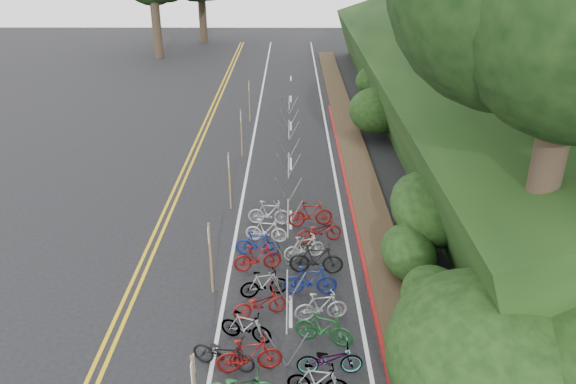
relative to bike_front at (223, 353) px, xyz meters
The scene contains 7 objects.
road_markings 8.55m from the bike_front, 94.71° to the left, with size 7.47×80.00×0.01m.
red_curb 11.30m from the bike_front, 67.25° to the left, with size 0.25×28.00×0.10m, color maroon.
embankment 21.08m from the bike_front, 56.33° to the left, with size 14.30×48.14×9.11m.
bike_racks_rest 11.54m from the bike_front, 81.69° to the left, with size 1.14×23.00×1.17m.
signposts_rest 12.47m from the bike_front, 93.38° to the left, with size 0.08×18.40×2.50m.
bike_front is the anchor object (origin of this frame).
bike_valet 2.21m from the bike_front, 38.95° to the left, with size 3.32×14.34×1.10m.
Camera 1 is at (3.08, -9.99, 10.50)m, focal length 35.00 mm.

